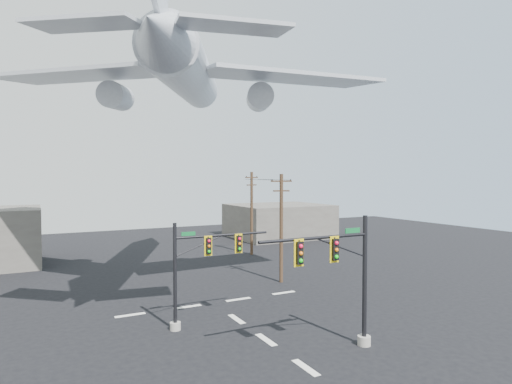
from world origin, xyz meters
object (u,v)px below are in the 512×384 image
signal_mast_far (197,270)px  utility_pole_a (281,226)px  signal_mast_near (345,279)px  utility_pole_b (252,211)px  airliner (189,76)px

signal_mast_far → utility_pole_a: (10.37, 7.23, 1.48)m
signal_mast_near → utility_pole_b: utility_pole_b is taller
signal_mast_far → airliner: 16.46m
signal_mast_near → airliner: 20.91m
signal_mast_near → signal_mast_far: (-5.74, 7.08, -0.34)m
utility_pole_b → utility_pole_a: bearing=-124.1°
utility_pole_a → signal_mast_far: bearing=-133.1°
signal_mast_near → utility_pole_a: utility_pole_a is taller
utility_pole_b → signal_mast_near: bearing=-125.1°
utility_pole_b → signal_mast_far: bearing=-142.8°
utility_pole_a → signal_mast_near: bearing=-95.9°
utility_pole_a → utility_pole_b: 13.72m
signal_mast_far → utility_pole_a: 12.73m
signal_mast_near → signal_mast_far: signal_mast_near is taller
signal_mast_near → utility_pole_b: bearing=73.0°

